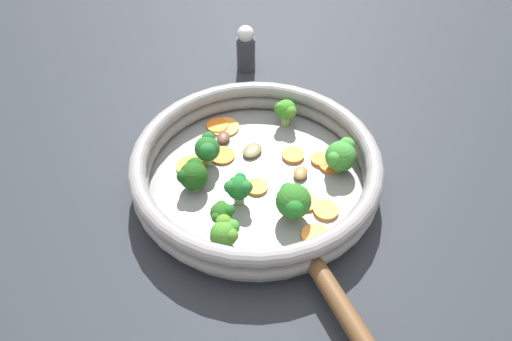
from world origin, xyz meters
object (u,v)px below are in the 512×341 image
at_px(carrot_slice_8, 227,126).
at_px(broccoli_floret_3, 239,188).
at_px(carrot_slice_4, 191,167).
at_px(broccoli_floret_0, 193,174).
at_px(broccoli_floret_2, 286,111).
at_px(broccoli_floret_5, 341,155).
at_px(carrot_slice_7, 330,165).
at_px(carrot_slice_5, 307,202).
at_px(salt_shaker, 246,48).
at_px(carrot_slice_10, 218,126).
at_px(broccoli_floret_7, 207,148).
at_px(mushroom_piece_1, 300,173).
at_px(broccoli_floret_6, 225,232).
at_px(carrot_slice_3, 257,187).
at_px(skillet, 256,181).
at_px(carrot_slice_2, 293,155).
at_px(carrot_slice_1, 222,156).
at_px(mushroom_piece_2, 252,150).
at_px(carrot_slice_0, 320,160).
at_px(mushroom_piece_0, 223,137).
at_px(broccoli_floret_4, 222,213).
at_px(carrot_slice_9, 316,236).
at_px(carrot_slice_6, 326,210).
at_px(broccoli_floret_1, 293,201).

distance_m(carrot_slice_8, broccoli_floret_3, 0.16).
distance_m(carrot_slice_4, broccoli_floret_0, 0.04).
xyz_separation_m(broccoli_floret_2, broccoli_floret_5, (-0.12, -0.03, -0.00)).
height_order(carrot_slice_7, broccoli_floret_0, broccoli_floret_0).
distance_m(carrot_slice_5, salt_shaker, 0.35).
bearing_deg(carrot_slice_8, carrot_slice_10, 63.18).
bearing_deg(broccoli_floret_7, broccoli_floret_3, -172.22).
xyz_separation_m(carrot_slice_4, mushroom_piece_1, (-0.08, -0.14, 0.00)).
xyz_separation_m(broccoli_floret_3, broccoli_floret_6, (-0.06, 0.04, -0.00)).
bearing_deg(mushroom_piece_1, carrot_slice_5, 161.25).
bearing_deg(carrot_slice_3, carrot_slice_4, 42.87).
distance_m(skillet, carrot_slice_4, 0.10).
xyz_separation_m(carrot_slice_2, carrot_slice_5, (-0.09, 0.03, -0.00)).
xyz_separation_m(carrot_slice_3, mushroom_piece_1, (-0.00, -0.07, 0.00)).
bearing_deg(carrot_slice_1, mushroom_piece_2, -103.92).
xyz_separation_m(carrot_slice_0, carrot_slice_3, (-0.01, 0.11, -0.00)).
bearing_deg(broccoli_floret_2, broccoli_floret_7, 102.92).
bearing_deg(mushroom_piece_0, skillet, -172.38).
xyz_separation_m(carrot_slice_5, broccoli_floret_3, (0.04, 0.08, 0.03)).
bearing_deg(carrot_slice_5, carrot_slice_7, -53.58).
bearing_deg(carrot_slice_0, mushroom_piece_0, 47.93).
relative_size(carrot_slice_5, broccoli_floret_3, 0.74).
xyz_separation_m(carrot_slice_0, mushroom_piece_1, (-0.01, 0.04, 0.00)).
bearing_deg(carrot_slice_7, salt_shaker, 0.51).
relative_size(skillet, broccoli_floret_4, 8.53).
xyz_separation_m(carrot_slice_1, mushroom_piece_2, (-0.01, -0.04, 0.00)).
distance_m(carrot_slice_3, carrot_slice_5, 0.07).
bearing_deg(mushroom_piece_1, carrot_slice_1, 46.27).
distance_m(broccoli_floret_7, mushroom_piece_0, 0.06).
xyz_separation_m(carrot_slice_5, broccoli_floret_2, (0.16, -0.05, 0.03)).
bearing_deg(carrot_slice_10, carrot_slice_9, -171.99).
bearing_deg(carrot_slice_2, carrot_slice_0, -127.91).
relative_size(carrot_slice_3, carrot_slice_7, 0.95).
relative_size(skillet, salt_shaker, 3.74).
bearing_deg(carrot_slice_4, broccoli_floret_5, -115.53).
bearing_deg(salt_shaker, carrot_slice_9, 168.86).
distance_m(carrot_slice_6, carrot_slice_9, 0.05).
relative_size(carrot_slice_3, carrot_slice_8, 0.70).
distance_m(broccoli_floret_4, broccoli_floret_7, 0.12).
relative_size(carrot_slice_8, broccoli_floret_1, 0.83).
relative_size(carrot_slice_5, carrot_slice_8, 0.72).
relative_size(carrot_slice_0, carrot_slice_2, 0.85).
xyz_separation_m(broccoli_floret_2, broccoli_floret_3, (-0.12, 0.13, -0.00)).
bearing_deg(carrot_slice_0, broccoli_floret_4, 105.95).
relative_size(carrot_slice_6, broccoli_floret_0, 0.77).
bearing_deg(mushroom_piece_0, mushroom_piece_1, -148.18).
xyz_separation_m(carrot_slice_0, broccoli_floret_4, (-0.05, 0.17, 0.02)).
bearing_deg(salt_shaker, skillet, 159.06).
distance_m(carrot_slice_0, carrot_slice_6, 0.10).
height_order(broccoli_floret_2, broccoli_floret_4, broccoli_floret_2).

